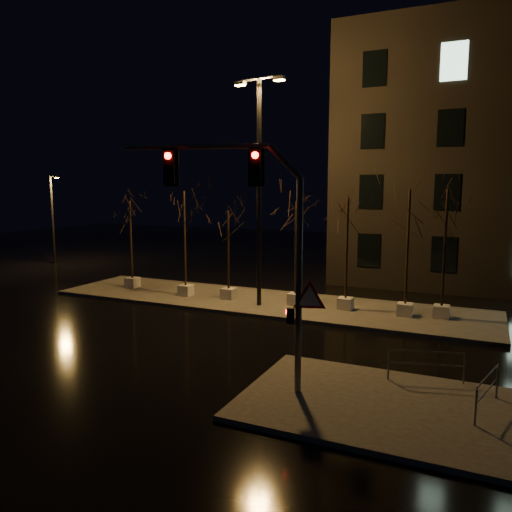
% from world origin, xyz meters
% --- Properties ---
extents(ground, '(90.00, 90.00, 0.00)m').
position_xyz_m(ground, '(0.00, 0.00, 0.00)').
color(ground, black).
rests_on(ground, ground).
extents(median, '(22.00, 5.00, 0.15)m').
position_xyz_m(median, '(0.00, 6.00, 0.07)').
color(median, '#44433D').
rests_on(median, ground).
extents(sidewalk_corner, '(7.00, 5.00, 0.15)m').
position_xyz_m(sidewalk_corner, '(7.50, -3.50, 0.07)').
color(sidewalk_corner, '#44433D').
rests_on(sidewalk_corner, ground).
extents(tree_0, '(1.80, 1.80, 5.00)m').
position_xyz_m(tree_0, '(-8.02, 6.02, 3.94)').
color(tree_0, silver).
rests_on(tree_0, median).
extents(tree_1, '(1.80, 1.80, 5.57)m').
position_xyz_m(tree_1, '(-4.12, 5.46, 4.38)').
color(tree_1, silver).
rests_on(tree_1, median).
extents(tree_2, '(1.80, 1.80, 4.55)m').
position_xyz_m(tree_2, '(-1.71, 5.68, 3.61)').
color(tree_2, silver).
rests_on(tree_2, median).
extents(tree_3, '(1.80, 1.80, 5.10)m').
position_xyz_m(tree_3, '(1.78, 5.94, 4.02)').
color(tree_3, silver).
rests_on(tree_3, median).
extents(tree_4, '(1.80, 1.80, 5.25)m').
position_xyz_m(tree_4, '(4.23, 6.00, 4.13)').
color(tree_4, silver).
rests_on(tree_4, median).
extents(tree_5, '(1.80, 1.80, 5.69)m').
position_xyz_m(tree_5, '(6.90, 5.99, 4.46)').
color(tree_5, silver).
rests_on(tree_5, median).
extents(tree_6, '(1.80, 1.80, 5.70)m').
position_xyz_m(tree_6, '(8.40, 6.26, 4.47)').
color(tree_6, silver).
rests_on(tree_6, median).
extents(traffic_signal_mast, '(5.35, 1.68, 6.79)m').
position_xyz_m(traffic_signal_mast, '(4.34, -4.03, 4.61)').
color(traffic_signal_mast, '#55575C').
rests_on(traffic_signal_mast, sidewalk_corner).
extents(streetlight_main, '(2.64, 0.67, 10.55)m').
position_xyz_m(streetlight_main, '(0.23, 5.14, 6.24)').
color(streetlight_main, black).
rests_on(streetlight_main, median).
extents(streetlight_far, '(1.26, 0.55, 6.58)m').
position_xyz_m(streetlight_far, '(-19.46, 11.34, 3.62)').
color(streetlight_far, black).
rests_on(streetlight_far, ground).
extents(guard_rail_a, '(2.09, 0.60, 0.93)m').
position_xyz_m(guard_rail_a, '(8.56, -1.50, 0.76)').
color(guard_rail_a, '#55575C').
rests_on(guard_rail_a, sidewalk_corner).
extents(guard_rail_b, '(0.54, 1.97, 0.96)m').
position_xyz_m(guard_rail_b, '(10.18, -2.87, 0.77)').
color(guard_rail_b, '#55575C').
rests_on(guard_rail_b, sidewalk_corner).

